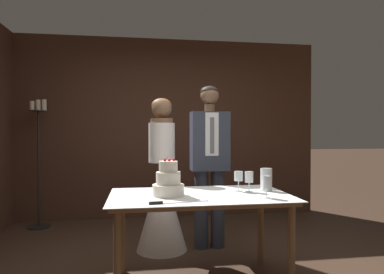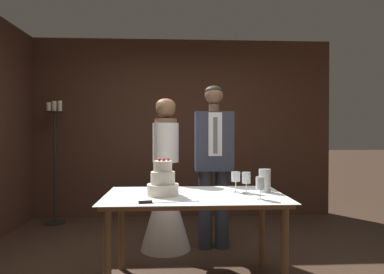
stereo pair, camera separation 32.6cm
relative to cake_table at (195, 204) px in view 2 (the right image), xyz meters
name	(u,v)px [view 2 (the right image)]	position (x,y,z in m)	size (l,w,h in m)	color
wall_back	(180,128)	(-0.07, 2.34, 0.65)	(4.55, 0.12, 2.64)	#472B1E
cake_table	(195,204)	(0.00, 0.00, 0.00)	(1.49, 0.85, 0.75)	brown
tiered_cake	(163,182)	(-0.26, -0.01, 0.19)	(0.26, 0.26, 0.30)	silver
cake_knife	(158,202)	(-0.29, -0.32, 0.09)	(0.45, 0.09, 0.02)	silver
wine_glass_near	(246,179)	(0.45, 0.06, 0.20)	(0.07, 0.07, 0.18)	silver
wine_glass_middle	(260,184)	(0.49, -0.22, 0.20)	(0.07, 0.07, 0.17)	silver
wine_glass_far	(236,177)	(0.36, 0.10, 0.21)	(0.08, 0.08, 0.18)	silver
hurricane_candle	(265,181)	(0.62, 0.09, 0.17)	(0.10, 0.10, 0.20)	silver
bride	(166,193)	(-0.26, 0.86, -0.06)	(0.54, 0.54, 1.63)	white
groom	(214,158)	(0.26, 0.86, 0.32)	(0.41, 0.25, 1.77)	#333847
candle_stand	(55,160)	(-1.81, 1.97, 0.21)	(0.28, 0.28, 1.70)	black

